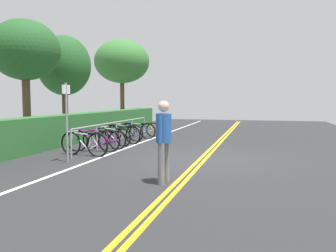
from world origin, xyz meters
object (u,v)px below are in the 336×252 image
object	(u,v)px
bike_rack	(116,127)
bicycle_3	(112,136)
bicycle_7	(142,129)
bicycle_5	(125,133)
bicycle_1	(93,140)
bicycle_0	(84,144)
bicycle_4	(122,134)
tree_far_right	(64,66)
tree_mid	(25,51)
tree_extra	(122,62)
sign_post_near	(67,114)
bicycle_2	(104,139)
pedestrian	(164,136)
bicycle_6	(138,131)

from	to	relation	value
bike_rack	bicycle_3	xyz separation A→B (m)	(-0.33, 0.01, -0.32)
bicycle_7	bicycle_5	bearing A→B (deg)	175.57
bicycle_1	bike_rack	bearing A→B (deg)	0.04
bike_rack	bicycle_7	world-z (taller)	bike_rack
bicycle_0	bicycle_4	size ratio (longest dim) A/B	1.00
tree_far_right	bicycle_1	bearing A→B (deg)	-139.81
bicycle_4	tree_mid	size ratio (longest dim) A/B	0.37
bicycle_1	bicycle_3	xyz separation A→B (m)	(1.57, 0.02, -0.03)
bike_rack	tree_mid	size ratio (longest dim) A/B	1.38
tree_far_right	tree_extra	distance (m)	5.37
bike_rack	sign_post_near	distance (m)	3.88
bicycle_3	bicycle_7	bearing A→B (deg)	-0.99
bicycle_2	bicycle_4	bearing A→B (deg)	-0.03
bike_rack	bicycle_2	size ratio (longest dim) A/B	3.94
bicycle_1	tree_far_right	size ratio (longest dim) A/B	0.39
tree_extra	bicycle_3	bearing A→B (deg)	-159.88
sign_post_near	tree_extra	bearing A→B (deg)	15.43
bike_rack	tree_mid	distance (m)	4.61
bicycle_0	tree_far_right	size ratio (longest dim) A/B	0.37
bicycle_4	pedestrian	distance (m)	6.73
bicycle_2	bicycle_6	xyz separation A→B (m)	(3.26, -0.04, 0.02)
sign_post_near	tree_extra	size ratio (longest dim) A/B	0.41
pedestrian	sign_post_near	distance (m)	3.61
pedestrian	bike_rack	bearing A→B (deg)	32.25
bicycle_0	sign_post_near	world-z (taller)	sign_post_near
bicycle_6	tree_extra	bearing A→B (deg)	28.29
bicycle_5	bicycle_7	size ratio (longest dim) A/B	1.02
bicycle_1	pedestrian	world-z (taller)	pedestrian
pedestrian	bicycle_3	bearing A→B (deg)	34.00
bicycle_1	tree_far_right	distance (m)	6.55
bicycle_3	bicycle_7	size ratio (longest dim) A/B	0.98
tree_far_right	tree_extra	bearing A→B (deg)	-8.33
bicycle_7	tree_extra	size ratio (longest dim) A/B	0.32
bike_rack	bicycle_7	size ratio (longest dim) A/B	3.87
bicycle_5	tree_extra	distance (m)	8.19
bicycle_1	tree_mid	distance (m)	4.94
pedestrian	sign_post_near	size ratio (longest dim) A/B	0.78
bicycle_6	bicycle_7	size ratio (longest dim) A/B	0.98
bicycle_1	bicycle_5	size ratio (longest dim) A/B	1.06
bicycle_4	tree_mid	xyz separation A→B (m)	(-0.98, 3.59, 3.23)
sign_post_near	tree_far_right	xyz separation A→B (m)	(6.39, 3.99, 1.99)
bicycle_0	bicycle_2	distance (m)	1.51
bicycle_4	bicycle_6	size ratio (longest dim) A/B	1.05
tree_mid	pedestrian	bearing A→B (deg)	-124.86
bicycle_3	bicycle_7	distance (m)	3.11
bicycle_3	bicycle_6	distance (m)	2.36
bicycle_2	tree_far_right	world-z (taller)	tree_far_right
bicycle_1	bicycle_2	bearing A→B (deg)	-6.82
tree_far_right	bicycle_0	bearing A→B (deg)	-143.70
bicycle_2	bicycle_7	xyz separation A→B (m)	(4.01, 0.04, -0.00)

